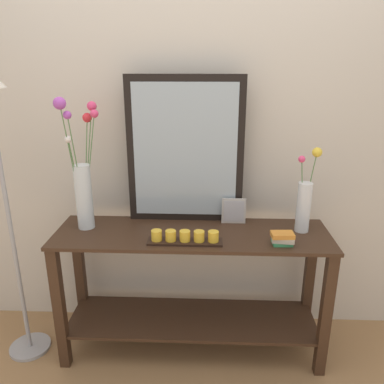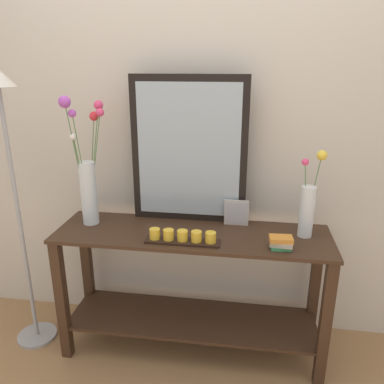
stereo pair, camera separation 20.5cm
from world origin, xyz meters
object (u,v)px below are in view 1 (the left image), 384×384
vase_right (305,202)px  floor_lamp (2,174)px  candle_tray (185,238)px  picture_frame_small (234,211)px  mirror_leaning (185,151)px  book_stack (282,238)px  tall_vase_left (83,181)px  console_table (192,279)px

vase_right → floor_lamp: bearing=-175.9°
candle_tray → floor_lamp: floor_lamp is taller
picture_frame_small → mirror_leaning: bearing=171.2°
mirror_leaning → floor_lamp: floor_lamp is taller
mirror_leaning → candle_tray: mirror_leaning is taller
vase_right → floor_lamp: 1.62m
picture_frame_small → floor_lamp: size_ratio=0.09×
vase_right → book_stack: 0.27m
candle_tray → picture_frame_small: 0.38m
mirror_leaning → tall_vase_left: mirror_leaning is taller
console_table → picture_frame_small: picture_frame_small is taller
tall_vase_left → floor_lamp: bearing=-163.8°
candle_tray → picture_frame_small: (0.27, 0.27, 0.05)m
vase_right → candle_tray: (-0.65, -0.18, -0.14)m
console_table → tall_vase_left: size_ratio=2.07×
book_stack → candle_tray: bearing=-179.9°
vase_right → console_table: bearing=-174.9°
floor_lamp → vase_right: bearing=4.1°
console_table → floor_lamp: (-0.99, -0.06, 0.64)m
console_table → candle_tray: candle_tray is taller
tall_vase_left → book_stack: bearing=-9.3°
tall_vase_left → picture_frame_small: tall_vase_left is taller
tall_vase_left → picture_frame_small: bearing=6.3°
candle_tray → book_stack: (0.50, 0.00, 0.01)m
console_table → vase_right: 0.77m
candle_tray → book_stack: 0.50m
mirror_leaning → console_table: bearing=-76.2°
book_stack → floor_lamp: 1.50m
vase_right → candle_tray: 0.69m
tall_vase_left → mirror_leaning: bearing=13.8°
mirror_leaning → candle_tray: bearing=-87.4°
console_table → tall_vase_left: 0.83m
console_table → vase_right: (0.61, 0.05, 0.47)m
floor_lamp → picture_frame_small: bearing=9.5°
picture_frame_small → book_stack: 0.36m
tall_vase_left → picture_frame_small: (0.84, 0.09, -0.20)m
console_table → tall_vase_left: (-0.61, 0.05, 0.57)m
console_table → candle_tray: bearing=-104.1°
mirror_leaning → vase_right: (0.66, -0.13, -0.25)m
vase_right → mirror_leaning: bearing=168.6°
book_stack → floor_lamp: bearing=177.5°
mirror_leaning → picture_frame_small: mirror_leaning is taller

